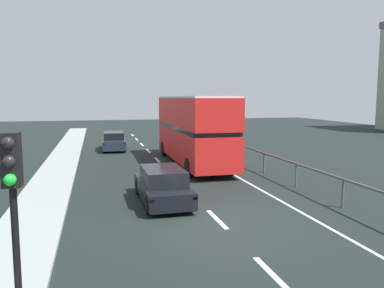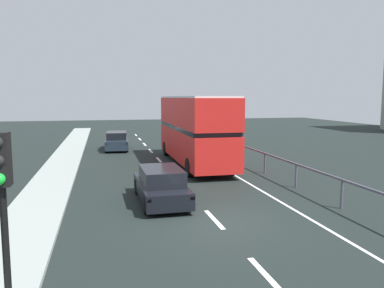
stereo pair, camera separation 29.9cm
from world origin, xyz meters
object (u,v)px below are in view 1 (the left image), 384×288
double_decker_bus_red (193,128)px  hatchback_car_near (162,186)px  traffic_signal_pole (12,185)px  sedan_car_ahead (114,141)px

double_decker_bus_red → hatchback_car_near: (-3.34, -8.20, -1.59)m
traffic_signal_pole → double_decker_bus_red: bearing=66.1°
hatchback_car_near → sedan_car_ahead: size_ratio=0.98×
double_decker_bus_red → sedan_car_ahead: double_decker_bus_red is taller
double_decker_bus_red → traffic_signal_pole: double_decker_bus_red is taller
traffic_signal_pole → sedan_car_ahead: bearing=83.5°
hatchback_car_near → sedan_car_ahead: sedan_car_ahead is taller
double_decker_bus_red → hatchback_car_near: double_decker_bus_red is taller
hatchback_car_near → traffic_signal_pole: (-3.88, -8.07, 2.06)m
double_decker_bus_red → sedan_car_ahead: 9.21m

